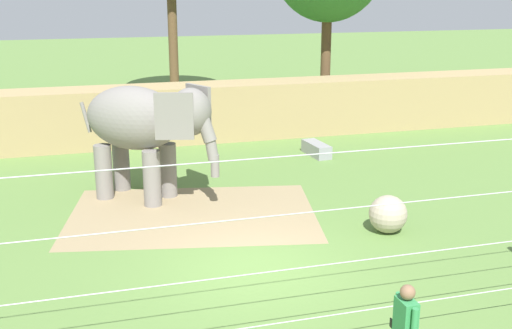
# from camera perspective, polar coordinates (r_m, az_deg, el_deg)

# --- Properties ---
(ground_plane) EXTENTS (120.00, 120.00, 0.00)m
(ground_plane) POSITION_cam_1_polar(r_m,az_deg,el_deg) (13.35, -0.05, -9.33)
(ground_plane) COLOR #5B7F3D
(dirt_patch) EXTENTS (7.01, 5.49, 0.01)m
(dirt_patch) POSITION_cam_1_polar(r_m,az_deg,el_deg) (16.35, -5.76, -4.50)
(dirt_patch) COLOR #937F5B
(dirt_patch) RESTS_ON ground
(embankment_wall) EXTENTS (36.00, 1.80, 2.10)m
(embankment_wall) POSITION_cam_1_polar(r_m,az_deg,el_deg) (23.74, -7.63, 4.60)
(embankment_wall) COLOR tan
(embankment_wall) RESTS_ON ground
(elephant) EXTENTS (3.73, 3.37, 3.17)m
(elephant) POSITION_cam_1_polar(r_m,az_deg,el_deg) (17.13, -10.15, 3.62)
(elephant) COLOR gray
(elephant) RESTS_ON ground
(enrichment_ball) EXTENTS (0.91, 0.91, 0.91)m
(enrichment_ball) POSITION_cam_1_polar(r_m,az_deg,el_deg) (15.30, 11.89, -4.43)
(enrichment_ball) COLOR tan
(enrichment_ball) RESTS_ON ground
(cable_fence) EXTENTS (11.90, 0.20, 3.46)m
(cable_fence) POSITION_cam_1_polar(r_m,az_deg,el_deg) (9.78, 5.26, -8.01)
(cable_fence) COLOR brown
(cable_fence) RESTS_ON ground
(feed_trough) EXTENTS (0.63, 1.44, 0.44)m
(feed_trough) POSITION_cam_1_polar(r_m,az_deg,el_deg) (21.81, 5.50, 1.40)
(feed_trough) COLOR gray
(feed_trough) RESTS_ON ground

